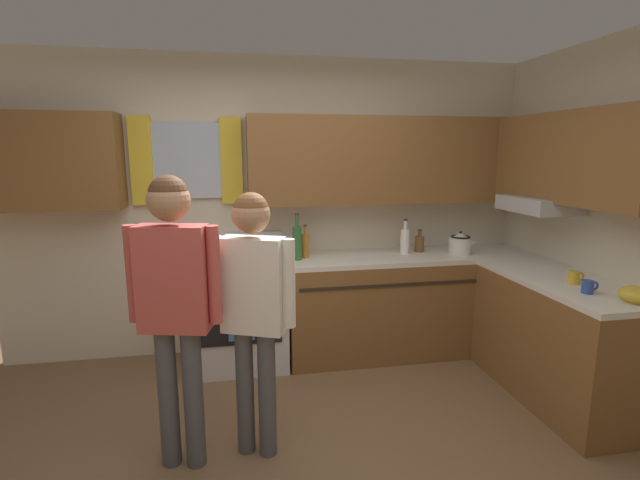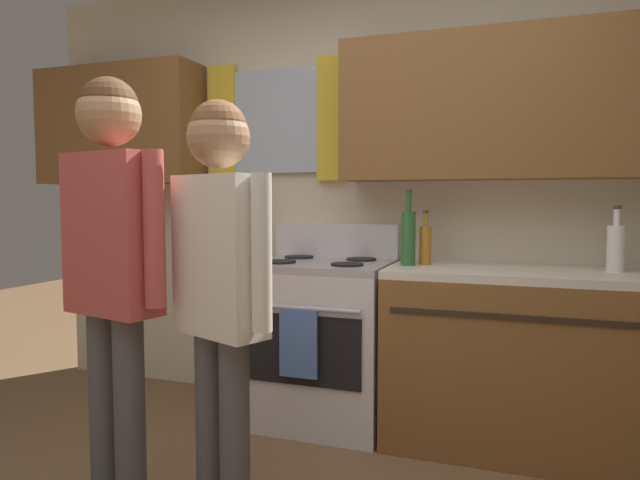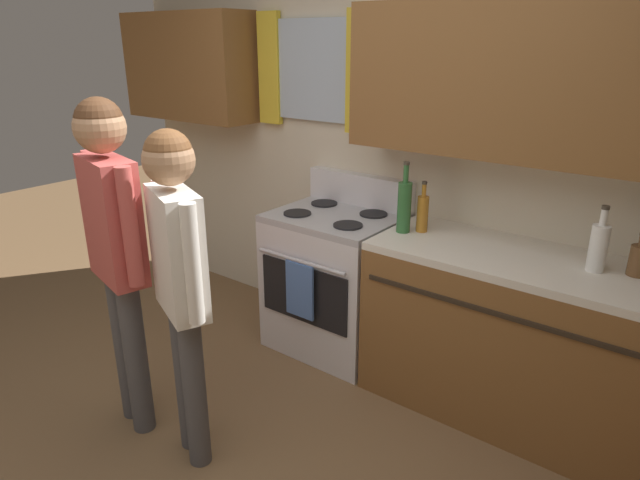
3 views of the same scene
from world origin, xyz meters
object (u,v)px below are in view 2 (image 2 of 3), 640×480
Objects in this scene: bottle_milk_white at (616,247)px; adult_left at (113,251)px; bottle_wine_green at (408,236)px; adult_in_plaid at (220,272)px; bottle_oil_amber at (425,244)px; stove_oven at (322,338)px.

adult_left is (-1.82, -1.30, 0.04)m from bottle_milk_white.
bottle_milk_white is at bearing 3.47° from bottle_wine_green.
bottle_wine_green is at bearing -176.53° from bottle_milk_white.
adult_left reaches higher than bottle_wine_green.
bottle_milk_white is 0.20× the size of adult_in_plaid.
bottle_oil_amber is at bearing 179.32° from bottle_milk_white.
adult_in_plaid is (0.43, 0.03, -0.06)m from adult_left.
bottle_milk_white is (0.97, 0.06, -0.03)m from bottle_wine_green.
bottle_oil_amber is 0.17× the size of adult_left.
bottle_milk_white reaches higher than stove_oven.
bottle_oil_amber is at bearing 68.83° from adult_in_plaid.
bottle_oil_amber is (0.08, 0.07, -0.04)m from bottle_wine_green.
bottle_oil_amber is 0.18× the size of adult_in_plaid.
adult_left reaches higher than adult_in_plaid.
bottle_wine_green is 1.50m from adult_left.
bottle_wine_green is at bearing -3.78° from stove_oven.
bottle_milk_white is at bearing 1.06° from stove_oven.
adult_in_plaid is at bearing 3.63° from adult_left.
bottle_oil_amber is 1.37m from adult_in_plaid.
adult_in_plaid reaches higher than bottle_milk_white.
stove_oven is 1.35m from adult_in_plaid.
bottle_wine_green is 0.23× the size of adult_left.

